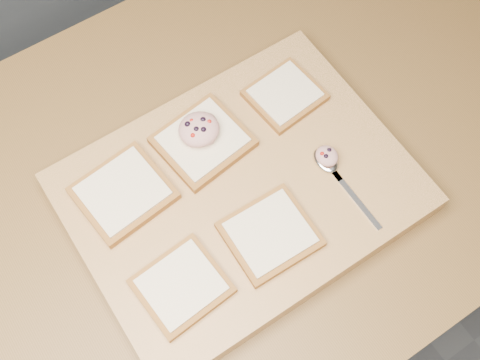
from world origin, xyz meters
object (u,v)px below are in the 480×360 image
object	(u,v)px
cutting_board	(240,192)
tuna_salad_dollop	(199,129)
spoon	(330,166)
bread_far_center	(203,141)

from	to	relation	value
cutting_board	tuna_salad_dollop	bearing A→B (deg)	93.96
spoon	bread_far_center	bearing A→B (deg)	134.67
tuna_salad_dollop	spoon	bearing A→B (deg)	-47.18
cutting_board	bread_far_center	size ratio (longest dim) A/B	3.51
cutting_board	tuna_salad_dollop	distance (m)	0.12
bread_far_center	tuna_salad_dollop	size ratio (longest dim) A/B	2.24
cutting_board	tuna_salad_dollop	world-z (taller)	tuna_salad_dollop
cutting_board	tuna_salad_dollop	size ratio (longest dim) A/B	7.86
tuna_salad_dollop	spoon	world-z (taller)	tuna_salad_dollop
cutting_board	tuna_salad_dollop	xyz separation A→B (m)	(-0.01, 0.10, 0.05)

